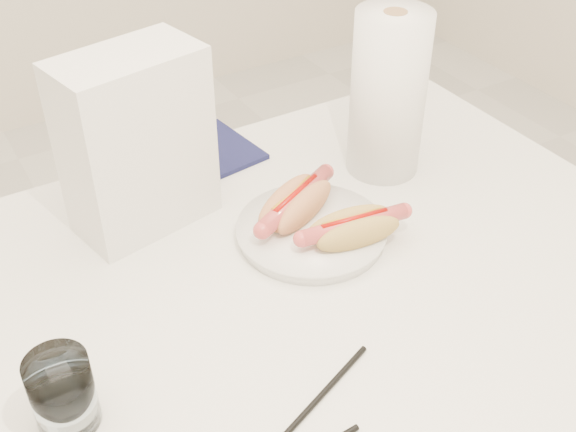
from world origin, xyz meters
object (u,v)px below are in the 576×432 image
water_glass (63,393)px  napkin_box (137,143)px  table (252,340)px  hotdog_right (354,228)px  paper_towel_roll (388,95)px  plate (311,233)px  hotdog_left (296,204)px

water_glass → napkin_box: 0.36m
table → hotdog_right: (0.17, 0.03, 0.10)m
napkin_box → paper_towel_roll: paper_towel_roll is taller
plate → hotdog_left: (-0.00, 0.04, 0.03)m
plate → hotdog_left: 0.05m
paper_towel_roll → hotdog_left: bearing=-163.0°
table → napkin_box: 0.30m
hotdog_left → hotdog_right: bearing=-92.2°
hotdog_left → plate: bearing=-109.4°
table → napkin_box: napkin_box is taller
plate → hotdog_left: bearing=96.8°
plate → water_glass: size_ratio=2.23×
hotdog_right → napkin_box: size_ratio=0.61×
hotdog_right → water_glass: 0.42m
hotdog_left → napkin_box: 0.23m
napkin_box → hotdog_right: bearing=-56.1°
hotdog_left → hotdog_right: 0.09m
hotdog_left → water_glass: size_ratio=1.76×
hotdog_left → hotdog_right: (0.04, -0.09, -0.00)m
water_glass → paper_towel_roll: bearing=21.3°
table → hotdog_right: 0.20m
hotdog_right → paper_towel_roll: bearing=50.1°
water_glass → paper_towel_roll: (0.58, 0.23, 0.08)m
table → plate: (0.14, 0.08, 0.07)m
table → paper_towel_roll: paper_towel_roll is taller
plate → paper_towel_roll: (0.19, 0.10, 0.12)m
napkin_box → water_glass: bearing=-136.7°
napkin_box → paper_towel_roll: (0.37, -0.06, 0.00)m
table → napkin_box: (-0.04, 0.24, 0.19)m
hotdog_right → napkin_box: napkin_box is taller
plate → water_glass: water_glass is taller
plate → hotdog_left: size_ratio=1.27×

